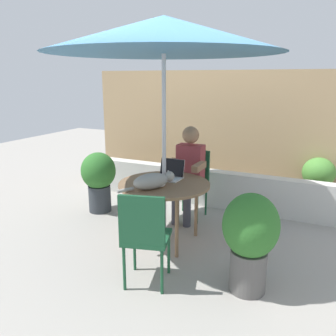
{
  "coord_description": "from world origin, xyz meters",
  "views": [
    {
      "loc": [
        1.63,
        -3.33,
        1.85
      ],
      "look_at": [
        0.0,
        0.1,
        0.86
      ],
      "focal_mm": 37.09,
      "sensor_mm": 36.0,
      "label": 1
    }
  ],
  "objects_px": {
    "person_seated": "(188,168)",
    "patio_umbrella": "(164,35)",
    "chair_empty": "(145,232)",
    "patio_table": "(164,188)",
    "cat": "(153,181)",
    "potted_plant_by_chair": "(250,236)",
    "chair_occupied": "(193,178)",
    "laptop": "(170,173)",
    "potted_plant_corner": "(99,177)",
    "potted_plant_near_fence": "(318,179)"
  },
  "relations": [
    {
      "from": "patio_umbrella",
      "to": "person_seated",
      "type": "distance_m",
      "value": 1.72
    },
    {
      "from": "person_seated",
      "to": "patio_umbrella",
      "type": "bearing_deg",
      "value": -90.0
    },
    {
      "from": "patio_umbrella",
      "to": "chair_empty",
      "type": "relative_size",
      "value": 2.71
    },
    {
      "from": "chair_empty",
      "to": "laptop",
      "type": "relative_size",
      "value": 2.93
    },
    {
      "from": "potted_plant_near_fence",
      "to": "patio_umbrella",
      "type": "bearing_deg",
      "value": -127.63
    },
    {
      "from": "chair_empty",
      "to": "patio_table",
      "type": "bearing_deg",
      "value": 105.26
    },
    {
      "from": "person_seated",
      "to": "cat",
      "type": "bearing_deg",
      "value": -91.22
    },
    {
      "from": "person_seated",
      "to": "potted_plant_corner",
      "type": "bearing_deg",
      "value": -168.11
    },
    {
      "from": "chair_occupied",
      "to": "potted_plant_by_chair",
      "type": "relative_size",
      "value": 1.0
    },
    {
      "from": "person_seated",
      "to": "laptop",
      "type": "relative_size",
      "value": 4.04
    },
    {
      "from": "person_seated",
      "to": "chair_empty",
      "type": "bearing_deg",
      "value": -81.41
    },
    {
      "from": "potted_plant_near_fence",
      "to": "potted_plant_by_chair",
      "type": "distance_m",
      "value": 2.57
    },
    {
      "from": "patio_umbrella",
      "to": "chair_empty",
      "type": "xyz_separation_m",
      "value": [
        0.24,
        -0.89,
        -1.73
      ]
    },
    {
      "from": "patio_table",
      "to": "person_seated",
      "type": "height_order",
      "value": "person_seated"
    },
    {
      "from": "cat",
      "to": "potted_plant_by_chair",
      "type": "distance_m",
      "value": 1.19
    },
    {
      "from": "patio_table",
      "to": "potted_plant_near_fence",
      "type": "height_order",
      "value": "potted_plant_near_fence"
    },
    {
      "from": "patio_umbrella",
      "to": "cat",
      "type": "relative_size",
      "value": 4.53
    },
    {
      "from": "potted_plant_near_fence",
      "to": "potted_plant_corner",
      "type": "bearing_deg",
      "value": -151.16
    },
    {
      "from": "patio_umbrella",
      "to": "chair_empty",
      "type": "distance_m",
      "value": 1.96
    },
    {
      "from": "patio_table",
      "to": "laptop",
      "type": "relative_size",
      "value": 3.33
    },
    {
      "from": "person_seated",
      "to": "potted_plant_near_fence",
      "type": "bearing_deg",
      "value": 39.6
    },
    {
      "from": "potted_plant_by_chair",
      "to": "laptop",
      "type": "bearing_deg",
      "value": 145.48
    },
    {
      "from": "cat",
      "to": "chair_empty",
      "type": "bearing_deg",
      "value": -68.34
    },
    {
      "from": "chair_empty",
      "to": "cat",
      "type": "relative_size",
      "value": 1.67
    },
    {
      "from": "laptop",
      "to": "patio_table",
      "type": "bearing_deg",
      "value": -82.6
    },
    {
      "from": "patio_table",
      "to": "chair_empty",
      "type": "bearing_deg",
      "value": -74.74
    },
    {
      "from": "laptop",
      "to": "person_seated",
      "type": "bearing_deg",
      "value": 86.72
    },
    {
      "from": "potted_plant_corner",
      "to": "person_seated",
      "type": "bearing_deg",
      "value": 11.89
    },
    {
      "from": "laptop",
      "to": "potted_plant_near_fence",
      "type": "distance_m",
      "value": 2.38
    },
    {
      "from": "cat",
      "to": "potted_plant_corner",
      "type": "distance_m",
      "value": 1.43
    },
    {
      "from": "cat",
      "to": "potted_plant_near_fence",
      "type": "distance_m",
      "value": 2.72
    },
    {
      "from": "chair_occupied",
      "to": "person_seated",
      "type": "relative_size",
      "value": 0.73
    },
    {
      "from": "potted_plant_near_fence",
      "to": "potted_plant_by_chair",
      "type": "height_order",
      "value": "potted_plant_by_chair"
    },
    {
      "from": "chair_empty",
      "to": "laptop",
      "type": "height_order",
      "value": "laptop"
    },
    {
      "from": "chair_occupied",
      "to": "potted_plant_near_fence",
      "type": "distance_m",
      "value": 1.89
    },
    {
      "from": "person_seated",
      "to": "cat",
      "type": "xyz_separation_m",
      "value": [
        -0.02,
        -0.95,
        0.08
      ]
    },
    {
      "from": "chair_occupied",
      "to": "potted_plant_near_fence",
      "type": "height_order",
      "value": "chair_occupied"
    },
    {
      "from": "patio_umbrella",
      "to": "potted_plant_corner",
      "type": "distance_m",
      "value": 2.21
    },
    {
      "from": "person_seated",
      "to": "potted_plant_corner",
      "type": "height_order",
      "value": "person_seated"
    },
    {
      "from": "potted_plant_near_fence",
      "to": "laptop",
      "type": "bearing_deg",
      "value": -131.45
    },
    {
      "from": "patio_umbrella",
      "to": "person_seated",
      "type": "xyz_separation_m",
      "value": [
        -0.0,
        0.72,
        -1.56
      ]
    },
    {
      "from": "laptop",
      "to": "cat",
      "type": "height_order",
      "value": "laptop"
    },
    {
      "from": "patio_umbrella",
      "to": "chair_occupied",
      "type": "height_order",
      "value": "patio_umbrella"
    },
    {
      "from": "patio_umbrella",
      "to": "cat",
      "type": "xyz_separation_m",
      "value": [
        -0.02,
        -0.23,
        -1.48
      ]
    },
    {
      "from": "chair_occupied",
      "to": "chair_empty",
      "type": "bearing_deg",
      "value": -82.16
    },
    {
      "from": "chair_empty",
      "to": "person_seated",
      "type": "bearing_deg",
      "value": 98.59
    },
    {
      "from": "patio_umbrella",
      "to": "chair_empty",
      "type": "bearing_deg",
      "value": -74.74
    },
    {
      "from": "laptop",
      "to": "potted_plant_near_fence",
      "type": "bearing_deg",
      "value": 48.55
    },
    {
      "from": "laptop",
      "to": "patio_umbrella",
      "type": "bearing_deg",
      "value": -82.6
    },
    {
      "from": "laptop",
      "to": "potted_plant_corner",
      "type": "bearing_deg",
      "value": 168.96
    }
  ]
}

